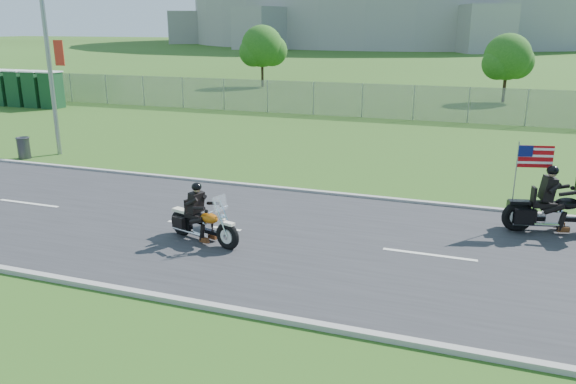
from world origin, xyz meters
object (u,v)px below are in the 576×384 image
(streetlight, at_px, (48,15))
(motorcycle_follow, at_px, (556,210))
(porta_toilet_d, at_px, (2,88))
(porta_toilet_c, at_px, (18,89))
(trash_can, at_px, (24,148))
(porta_toilet_b, at_px, (35,90))
(porta_toilet_a, at_px, (52,91))
(motorcycle_lead, at_px, (203,224))

(streetlight, xyz_separation_m, motorcycle_follow, (18.90, -3.52, -5.01))
(streetlight, distance_m, porta_toilet_d, 18.40)
(streetlight, height_order, porta_toilet_c, streetlight)
(motorcycle_follow, xyz_separation_m, trash_can, (-19.72, 2.18, -0.20))
(porta_toilet_b, bearing_deg, streetlight, -43.35)
(porta_toilet_c, distance_m, motorcycle_follow, 34.80)
(porta_toilet_a, height_order, trash_can, porta_toilet_a)
(streetlight, xyz_separation_m, porta_toilet_a, (-10.02, 10.78, -4.49))
(streetlight, height_order, trash_can, streetlight)
(porta_toilet_a, xyz_separation_m, porta_toilet_b, (-1.40, 0.00, 0.00))
(motorcycle_follow, bearing_deg, trash_can, 160.25)
(porta_toilet_b, xyz_separation_m, motorcycle_lead, (21.91, -17.99, -0.66))
(porta_toilet_c, relative_size, motorcycle_follow, 0.85)
(motorcycle_lead, height_order, trash_can, motorcycle_lead)
(porta_toilet_a, relative_size, trash_can, 2.70)
(porta_toilet_b, relative_size, porta_toilet_d, 1.00)
(porta_toilet_d, height_order, motorcycle_follow, porta_toilet_d)
(porta_toilet_c, bearing_deg, porta_toilet_b, 0.00)
(porta_toilet_c, xyz_separation_m, porta_toilet_d, (-1.40, 0.00, 0.00))
(porta_toilet_d, relative_size, motorcycle_lead, 1.02)
(porta_toilet_a, xyz_separation_m, motorcycle_follow, (28.92, -14.30, -0.52))
(porta_toilet_a, bearing_deg, trash_can, -52.82)
(motorcycle_follow, bearing_deg, porta_toilet_c, 142.29)
(porta_toilet_b, bearing_deg, motorcycle_lead, -39.39)
(porta_toilet_b, relative_size, porta_toilet_c, 1.00)
(porta_toilet_b, bearing_deg, porta_toilet_a, 0.00)
(porta_toilet_c, xyz_separation_m, motorcycle_lead, (23.31, -17.99, -0.66))
(streetlight, height_order, porta_toilet_a, streetlight)
(porta_toilet_a, bearing_deg, porta_toilet_d, 180.00)
(porta_toilet_b, bearing_deg, motorcycle_follow, -25.26)
(porta_toilet_d, distance_m, motorcycle_lead, 30.57)
(motorcycle_lead, bearing_deg, streetlight, 162.53)
(streetlight, xyz_separation_m, porta_toilet_b, (-11.42, 10.78, -4.49))
(porta_toilet_c, height_order, porta_toilet_d, same)
(porta_toilet_c, relative_size, motorcycle_lead, 1.02)
(porta_toilet_b, distance_m, motorcycle_follow, 33.53)
(porta_toilet_a, distance_m, porta_toilet_b, 1.40)
(porta_toilet_d, bearing_deg, trash_can, -42.14)
(porta_toilet_c, bearing_deg, porta_toilet_a, 0.00)
(trash_can, bearing_deg, porta_toilet_b, 131.15)
(streetlight, relative_size, porta_toilet_b, 4.35)
(porta_toilet_a, relative_size, porta_toilet_c, 1.00)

